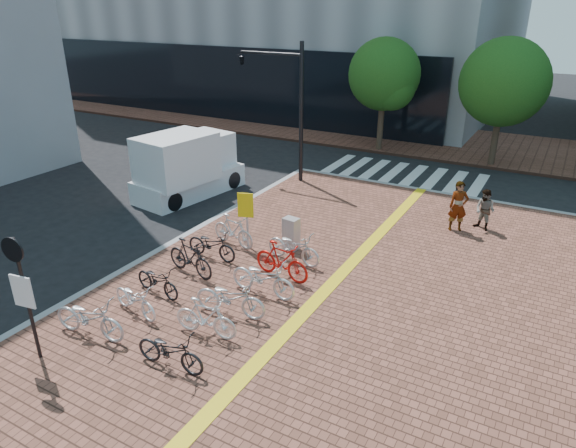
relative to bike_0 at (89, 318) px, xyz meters
The scene contains 24 objects.
ground 3.48m from the bike_0, 51.61° to the left, with size 120.00×120.00×0.00m, color black.
kerb_north 15.56m from the bike_0, 70.77° to the left, with size 14.00×0.25×0.15m, color gray.
far_sidewalk 23.78m from the bike_0, 84.88° to the left, with size 70.00×8.00×0.15m, color brown.
crosswalk 16.89m from the bike_0, 81.07° to the left, with size 7.50×4.00×0.01m.
street_trees 21.64m from the bike_0, 70.42° to the left, with size 16.20×4.60×6.35m.
bike_0 is the anchor object (origin of this frame).
bike_1 1.29m from the bike_0, 78.67° to the left, with size 0.59×1.70×0.89m, color white.
bike_2 2.32m from the bike_0, 88.18° to the left, with size 0.58×1.65×0.87m, color black.
bike_3 3.67m from the bike_0, 87.85° to the left, with size 0.52×1.85×1.11m, color black.
bike_4 4.84m from the bike_0, 89.34° to the left, with size 0.63×1.82×0.95m, color black.
bike_5 5.97m from the bike_0, 88.99° to the left, with size 0.50×1.78×1.07m, color silver.
bike_6 2.52m from the bike_0, ahead, with size 0.61×1.76×0.92m, color black.
bike_7 2.84m from the bike_0, 29.75° to the left, with size 0.48×1.68×1.01m, color white.
bike_8 3.48m from the bike_0, 44.82° to the left, with size 0.69×1.97×1.04m, color #BDBCC2.
bike_9 4.60m from the bike_0, 54.59° to the left, with size 0.70×2.01×1.06m, color silver.
bike_10 5.50m from the bike_0, 61.21° to the left, with size 0.53×1.89×1.14m, color red.
bike_11 6.40m from the bike_0, 67.35° to the left, with size 0.68×1.95×1.02m, color silver.
pedestrian_a 12.66m from the bike_0, 59.66° to the left, with size 0.67×0.44×1.83m, color gray.
pedestrian_b 13.54m from the bike_0, 57.73° to the left, with size 0.73×0.57×1.51m, color #4D5061.
utility_box 6.95m from the bike_0, 73.79° to the left, with size 0.50×0.37×1.10m, color #B6B6BB.
yellow_sign 6.16m from the bike_0, 84.39° to the left, with size 0.51×0.22×1.92m.
notice_sign 1.91m from the bike_0, 108.31° to the right, with size 0.57×0.17×3.10m.
traffic_light_pole 13.90m from the bike_0, 100.95° to the left, with size 3.27×1.26×6.10m.
box_truck 10.55m from the bike_0, 116.36° to the left, with size 2.79×5.10×2.80m.
Camera 1 is at (7.26, -9.51, 7.76)m, focal length 32.00 mm.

